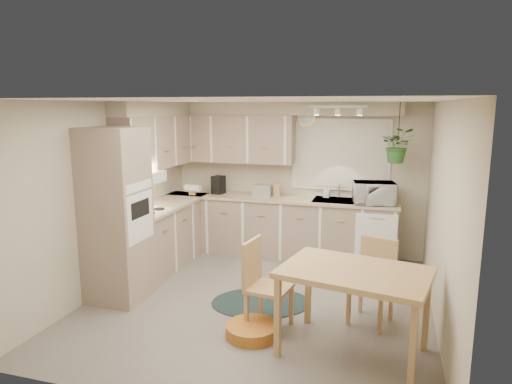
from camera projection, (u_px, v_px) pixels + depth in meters
The scene contains 35 objects.
floor at pixel (259, 302), 5.54m from camera, with size 4.20×4.20×0.00m, color slate.
ceiling at pixel (259, 101), 5.10m from camera, with size 4.20×4.20×0.00m, color white.
wall_back at pixel (296, 178), 7.30m from camera, with size 4.00×0.04×2.40m, color #B6AC96.
wall_front at pixel (179, 264), 3.34m from camera, with size 4.00×0.04×2.40m, color #B6AC96.
wall_left at pixel (110, 196), 5.88m from camera, with size 0.04×4.20×2.40m, color #B6AC96.
wall_right at pixel (443, 217), 4.76m from camera, with size 0.04×4.20×2.40m, color #B6AC96.
base_cab_left at pixel (166, 235), 6.76m from camera, with size 0.60×1.85×0.90m, color gray.
base_cab_back at pixel (279, 227), 7.21m from camera, with size 3.60×0.60×0.90m, color gray.
counter_left at pixel (165, 205), 6.67m from camera, with size 0.64×1.89×0.04m, color tan.
counter_back at pixel (279, 198), 7.11m from camera, with size 3.64×0.64×0.04m, color tan.
oven_stack at pixel (116, 215), 5.46m from camera, with size 0.65×0.65×2.10m, color gray.
wall_oven_face at pixel (140, 217), 5.37m from camera, with size 0.02×0.56×0.58m, color silver.
upper_cab_left at pixel (158, 142), 6.66m from camera, with size 0.35×2.00×0.75m, color gray.
upper_cab_back at pixel (233, 139), 7.30m from camera, with size 2.00×0.35×0.75m, color gray.
soffit_left at pixel (156, 109), 6.58m from camera, with size 0.30×2.00×0.20m, color #B6AC96.
soffit_back at pixel (282, 109), 7.01m from camera, with size 3.60×0.30×0.20m, color #B6AC96.
cooktop at pixel (145, 212), 6.12m from camera, with size 0.52×0.58×0.02m, color silver.
range_hood at pixel (142, 178), 6.04m from camera, with size 0.40×0.60×0.14m, color silver.
window_blinds at pixel (340, 155), 7.00m from camera, with size 1.40×0.02×1.00m, color white.
window_frame at pixel (340, 155), 7.01m from camera, with size 1.50×0.02×1.10m, color silver.
sink at pixel (337, 203), 6.88m from camera, with size 0.70×0.48×0.10m, color #A7A9AE.
dishwasher_front at pixel (375, 242), 6.50m from camera, with size 0.58×0.01×0.83m, color silver.
track_light_bar at pixel (338, 107), 6.37m from camera, with size 0.80×0.04×0.04m, color silver.
wall_clock at pixel (306, 116), 7.05m from camera, with size 0.30×0.30×0.03m, color gold.
dining_table at pixel (353, 312), 4.32m from camera, with size 1.34×0.89×0.84m, color tan.
chair_left at pixel (269, 285), 4.81m from camera, with size 0.45×0.45×0.95m, color tan.
chair_back at pixel (371, 283), 4.93m from camera, with size 0.43×0.43×0.92m, color tan.
braided_rug at pixel (261, 302), 5.51m from camera, with size 1.20×0.90×0.01m, color black.
pet_bed at pixel (252, 330), 4.70m from camera, with size 0.54×0.54×0.13m, color #BF7126.
microwave at pixel (374, 191), 6.59m from camera, with size 0.58×0.32×0.39m, color silver.
soap_bottle at pixel (326, 195), 7.05m from camera, with size 0.09×0.20×0.09m, color silver.
hanging_plant at pixel (398, 149), 6.39m from camera, with size 0.44×0.49×0.39m, color #295D25.
coffee_maker at pixel (218, 185), 7.38m from camera, with size 0.16×0.20×0.29m, color black.
toaster at pixel (263, 190), 7.20m from camera, with size 0.30×0.17×0.18m, color #A7A9AE.
knife_block at pixel (277, 190), 7.16m from camera, with size 0.09×0.09×0.21m, color tan.
Camera 1 is at (1.45, -4.99, 2.34)m, focal length 32.00 mm.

